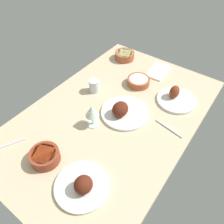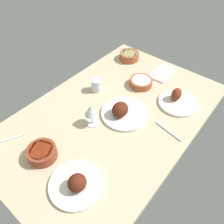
# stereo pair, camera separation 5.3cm
# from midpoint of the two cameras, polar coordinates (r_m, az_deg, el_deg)

# --- Properties ---
(dining_table) EXTENTS (1.40, 0.90, 0.04)m
(dining_table) POSITION_cam_midpoint_polar(r_m,az_deg,el_deg) (1.32, 1.15, -1.23)
(dining_table) COLOR #C6B28E
(dining_table) RESTS_ON ground
(plate_center_main) EXTENTS (0.25, 0.25, 0.09)m
(plate_center_main) POSITION_cam_midpoint_polar(r_m,az_deg,el_deg) (1.03, -7.66, -17.99)
(plate_center_main) COLOR silver
(plate_center_main) RESTS_ON dining_table
(plate_far_side) EXTENTS (0.24, 0.24, 0.10)m
(plate_far_side) POSITION_cam_midpoint_polar(r_m,az_deg,el_deg) (1.42, 17.72, 2.87)
(plate_far_side) COLOR silver
(plate_far_side) RESTS_ON dining_table
(plate_near_viewer) EXTENTS (0.28, 0.28, 0.10)m
(plate_near_viewer) POSITION_cam_midpoint_polar(r_m,az_deg,el_deg) (1.28, 4.09, 0.04)
(plate_near_viewer) COLOR silver
(plate_near_viewer) RESTS_ON dining_table
(bowl_cream) EXTENTS (0.15, 0.15, 0.05)m
(bowl_cream) POSITION_cam_midpoint_polar(r_m,az_deg,el_deg) (1.50, 8.57, 7.66)
(bowl_cream) COLOR #A35133
(bowl_cream) RESTS_ON dining_table
(bowl_sauce) EXTENTS (0.14, 0.14, 0.06)m
(bowl_sauce) POSITION_cam_midpoint_polar(r_m,az_deg,el_deg) (1.14, -16.45, -10.12)
(bowl_sauce) COLOR brown
(bowl_sauce) RESTS_ON dining_table
(bowl_potatoes) EXTENTS (0.15, 0.15, 0.06)m
(bowl_potatoes) POSITION_cam_midpoint_polar(r_m,az_deg,el_deg) (1.75, 5.41, 14.35)
(bowl_potatoes) COLOR #A35133
(bowl_potatoes) RESTS_ON dining_table
(wine_glass) EXTENTS (0.08, 0.08, 0.14)m
(wine_glass) POSITION_cam_midpoint_polar(r_m,az_deg,el_deg) (1.18, -4.12, 0.20)
(wine_glass) COLOR silver
(wine_glass) RESTS_ON dining_table
(water_tumbler) EXTENTS (0.07, 0.07, 0.08)m
(water_tumbler) POSITION_cam_midpoint_polar(r_m,az_deg,el_deg) (1.44, -3.07, 6.96)
(water_tumbler) COLOR silver
(water_tumbler) RESTS_ON dining_table
(folded_napkin) EXTENTS (0.21, 0.13, 0.01)m
(folded_napkin) POSITION_cam_midpoint_polar(r_m,az_deg,el_deg) (1.65, 13.80, 9.80)
(folded_napkin) COLOR white
(folded_napkin) RESTS_ON dining_table
(fork_loose) EXTENTS (0.04, 0.17, 0.01)m
(fork_loose) POSITION_cam_midpoint_polar(r_m,az_deg,el_deg) (1.26, 15.63, -4.86)
(fork_loose) COLOR silver
(fork_loose) RESTS_ON dining_table
(spoon_loose) EXTENTS (0.15, 0.08, 0.01)m
(spoon_loose) POSITION_cam_midpoint_polar(r_m,az_deg,el_deg) (1.29, -24.21, -6.56)
(spoon_loose) COLOR silver
(spoon_loose) RESTS_ON dining_table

